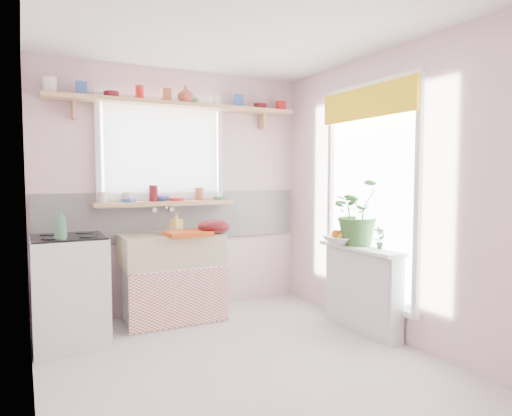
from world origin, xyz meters
TOP-DOWN VIEW (x-y plane):
  - room at (0.66, 0.86)m, footprint 3.20×3.20m
  - sink_unit at (-0.15, 1.29)m, footprint 0.95×0.65m
  - cooker at (-1.10, 1.05)m, footprint 0.58×0.58m
  - radiator_ledge at (1.30, 0.20)m, footprint 0.22×0.95m
  - windowsill at (-0.15, 1.48)m, footprint 1.40×0.22m
  - pine_shelf at (0.00, 1.47)m, footprint 2.52×0.24m
  - shelf_crockery at (-0.02, 1.47)m, footprint 2.47×0.11m
  - sill_crockery at (-0.20, 1.48)m, footprint 1.35×0.11m
  - dish_tray at (-0.05, 1.10)m, footprint 0.43×0.33m
  - colander at (0.22, 1.11)m, footprint 0.33×0.33m
  - jade_plant at (1.33, 0.29)m, footprint 0.63×0.57m
  - fruit_bowl at (1.21, 0.39)m, footprint 0.34×0.34m
  - herb_pot at (1.33, 0.02)m, footprint 0.11×0.08m
  - soap_bottle_sink at (-0.09, 1.32)m, footprint 0.12×0.13m
  - sill_cup at (-0.51, 1.54)m, footprint 0.14×0.14m
  - sill_bowl at (-0.18, 1.54)m, footprint 0.18×0.18m
  - shelf_vase at (0.05, 1.41)m, footprint 0.18×0.18m
  - cooker_bottle at (-1.17, 0.83)m, footprint 0.12×0.12m
  - fruit at (1.22, 0.40)m, footprint 0.20×0.14m

SIDE VIEW (x-z plane):
  - radiator_ledge at x=1.30m, z-range 0.01..0.78m
  - sink_unit at x=-0.15m, z-range -0.13..0.99m
  - cooker at x=-1.10m, z-range 0.00..0.92m
  - fruit_bowl at x=1.21m, z-range 0.78..0.85m
  - dish_tray at x=-0.05m, z-range 0.85..0.89m
  - fruit at x=1.22m, z-range 0.82..0.92m
  - herb_pot at x=1.33m, z-range 0.78..0.97m
  - colander at x=0.22m, z-range 0.85..0.99m
  - soap_bottle_sink at x=-0.09m, z-range 0.85..1.06m
  - cooker_bottle at x=-1.17m, z-range 0.92..1.17m
  - jade_plant at x=1.33m, z-range 0.77..1.38m
  - windowsill at x=-0.15m, z-range 1.12..1.16m
  - sill_bowl at x=-0.18m, z-range 1.16..1.21m
  - sill_cup at x=-0.51m, z-range 1.16..1.26m
  - sill_crockery at x=-0.20m, z-range 1.15..1.27m
  - room at x=0.66m, z-range -0.23..2.97m
  - pine_shelf at x=0.00m, z-range 2.10..2.14m
  - shelf_crockery at x=-0.02m, z-range 2.13..2.25m
  - shelf_vase at x=0.05m, z-range 2.14..2.31m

